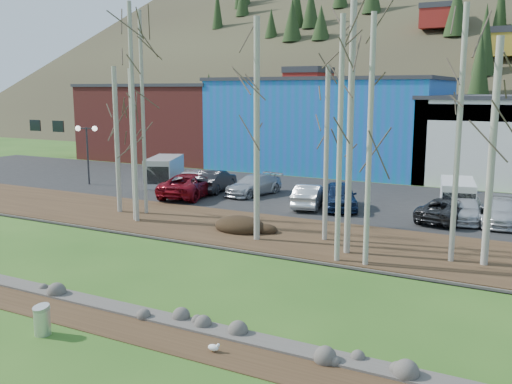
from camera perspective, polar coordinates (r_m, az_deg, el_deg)
The scene contains 36 objects.
ground at distance 18.25m, azimuth -20.99°, elevation -13.92°, with size 200.00×200.00×0.00m, color #2A5419.
dirt_strip at distance 19.55m, azimuth -16.26°, elevation -11.95°, with size 80.00×1.80×0.03m, color #382616.
near_bank_rocks at distance 20.22m, azimuth -14.24°, elevation -11.14°, with size 80.00×0.80×0.50m, color #47423D, non-canonical shape.
river at distance 23.20m, azimuth -7.36°, elevation -8.09°, with size 80.00×8.00×0.90m, color black, non-canonical shape.
far_bank_rocks at distance 26.49m, azimuth -2.18°, elevation -5.68°, with size 80.00×0.80×0.46m, color #47423D, non-canonical shape.
far_bank at distance 29.18m, azimuth 1.01°, elevation -4.03°, with size 80.00×7.00×0.15m, color #382616.
parking_lot at distance 38.60m, azimuth 8.16°, elevation -0.61°, with size 80.00×14.00×0.14m, color black.
building_brick at distance 61.97m, azimuth -8.46°, elevation 7.02°, with size 16.32×12.24×7.80m.
building_blue at distance 53.23m, azimuth 7.41°, elevation 6.81°, with size 20.40×12.24×8.30m.
hillside at distance 96.08m, azimuth 21.16°, elevation 15.69°, with size 160.00×72.00×35.00m, color #2F271C, non-canonical shape.
litter_bin at distance 18.62m, azimuth -20.60°, elevation -12.01°, with size 0.48×0.48×0.84m, color silver.
seagull at distance 16.53m, azimuth -4.25°, elevation -15.24°, with size 0.40×0.19×0.29m.
dirt_mound at distance 29.16m, azimuth -1.61°, elevation -3.33°, with size 2.77×1.96×0.54m, color black.
birch_0 at distance 33.99m, azimuth -13.74°, elevation 5.03°, with size 0.28×0.28×8.40m.
birch_1 at distance 33.15m, azimuth -11.23°, elevation 7.61°, with size 0.21×0.21×11.41m.
birch_2 at distance 31.69m, azimuth -12.17°, elevation 4.56°, with size 0.28×0.28×8.20m.
birch_3 at distance 31.20m, azimuth -12.18°, elevation 7.58°, with size 0.23×0.23×11.58m.
birch_4 at distance 26.68m, azimuth 0.08°, elevation 6.09°, with size 0.28×0.28×10.36m.
birch_5 at distance 26.93m, azimuth 7.05°, elevation 3.75°, with size 0.23×0.23×8.21m.
birch_6 at distance 23.51m, azimuth 8.38°, elevation 5.02°, with size 0.22×0.22×10.04m.
birch_7 at distance 24.70m, azimuth 9.41°, elevation 6.37°, with size 0.27×0.27×11.01m.
birch_8 at distance 24.58m, azimuth 22.53°, elevation 3.52°, with size 0.29×0.29×9.14m.
birch_9 at distance 24.58m, azimuth 19.60°, elevation 5.25°, with size 0.23×0.23×10.45m.
birch_10 at distance 23.12m, azimuth 11.29°, elevation 4.85°, with size 0.22×0.22×10.04m.
street_lamp at distance 44.77m, azimuth -16.56°, elevation 5.15°, with size 1.59×0.89×4.43m.
car_0 at distance 41.17m, azimuth -6.01°, elevation 1.30°, with size 1.82×4.52×1.54m, color silver.
car_1 at distance 40.29m, azimuth -4.16°, elevation 1.14°, with size 1.63×4.68×1.54m, color black.
car_2 at distance 38.48m, azimuth -6.53°, elevation 0.71°, with size 2.64×5.73×1.59m, color maroon.
car_3 at distance 38.89m, azimuth -0.26°, elevation 0.71°, with size 1.92×4.71×1.37m, color #AAAEB4.
car_4 at distance 34.77m, azimuth 8.39°, elevation -0.36°, with size 1.88×4.67×1.59m, color #142444.
car_5 at distance 34.98m, azimuth 5.34°, elevation -0.38°, with size 1.50×4.29×1.41m, color silver.
car_6 at distance 32.81m, azimuth 18.55°, elevation -1.68°, with size 2.15×4.66×1.29m, color #28292B.
car_7 at distance 33.36m, azimuth 20.16°, elevation -1.57°, with size 1.85×4.55×1.32m, color silver.
car_8 at distance 33.17m, azimuth 23.25°, elevation -1.84°, with size 1.85×4.55×1.32m, color silver.
van_white at distance 35.04m, azimuth 19.47°, elevation -0.50°, with size 2.62×4.62×1.90m.
van_grey at distance 43.47m, azimuth -9.22°, elevation 2.06°, with size 3.67×5.14×2.08m.
Camera 1 is at (12.92, -10.65, 7.26)m, focal length 40.00 mm.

